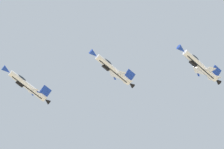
# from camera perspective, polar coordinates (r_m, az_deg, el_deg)

# --- Properties ---
(fighter_jet_left_wing) EXTENTS (12.30, 12.67, 8.34)m
(fighter_jet_left_wing) POSITION_cam_1_polar(r_m,az_deg,el_deg) (135.25, -9.88, -1.28)
(fighter_jet_left_wing) COLOR white
(fighter_jet_right_wing) EXTENTS (12.30, 12.67, 8.34)m
(fighter_jet_right_wing) POSITION_cam_1_polar(r_m,az_deg,el_deg) (135.55, 0.07, 0.61)
(fighter_jet_right_wing) COLOR white
(fighter_jet_left_outer) EXTENTS (12.29, 12.67, 8.29)m
(fighter_jet_left_outer) POSITION_cam_1_polar(r_m,az_deg,el_deg) (134.04, 10.17, 1.07)
(fighter_jet_left_outer) COLOR white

